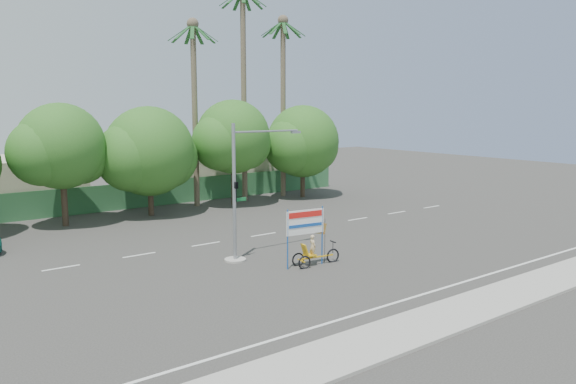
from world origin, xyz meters
TOP-DOWN VIEW (x-y plane):
  - ground at (0.00, 0.00)m, footprint 120.00×120.00m
  - sidewalk_near at (0.00, -7.50)m, footprint 50.00×2.40m
  - fence at (0.00, 21.50)m, footprint 38.00×0.08m
  - building_right at (8.00, 26.00)m, footprint 14.00×8.00m
  - tree_left at (-7.05, 18.00)m, footprint 6.66×5.60m
  - tree_center at (-1.05, 18.00)m, footprint 7.62×6.40m
  - tree_right at (5.95, 18.00)m, footprint 6.90×5.80m
  - tree_far_right at (12.95, 18.00)m, footprint 7.38×6.20m
  - palm_tall at (8.00, 19.50)m, footprint 3.73×3.79m
  - palm_mid at (12.00, 19.50)m, footprint 3.73×3.79m
  - palm_short at (3.50, 19.50)m, footprint 3.73×3.79m
  - traffic_signal at (-2.20, 3.98)m, footprint 4.72×1.10m
  - trike_billboard at (-0.01, 0.99)m, footprint 3.03×0.89m

SIDE VIEW (x-z plane):
  - ground at x=0.00m, z-range 0.00..0.00m
  - sidewalk_near at x=0.00m, z-range 0.00..0.12m
  - fence at x=0.00m, z-range 0.00..2.00m
  - trike_billboard at x=-0.01m, z-range -0.29..2.70m
  - building_right at x=8.00m, z-range 0.00..3.60m
  - traffic_signal at x=-2.20m, z-range -0.58..6.42m
  - tree_center at x=-1.05m, z-range 0.54..8.39m
  - tree_far_right at x=12.95m, z-range 0.68..8.61m
  - tree_left at x=-7.05m, z-range 1.02..9.09m
  - tree_right at x=5.95m, z-range 1.06..9.42m
  - palm_short at x=3.50m, z-range 1.64..16.09m
  - palm_mid at x=12.00m, z-range 1.67..17.12m
  - palm_tall at x=8.00m, z-range 1.74..19.19m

